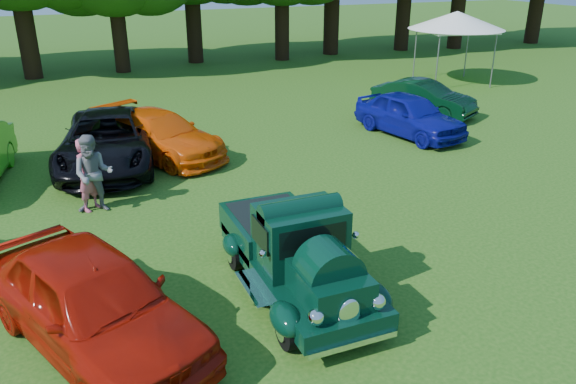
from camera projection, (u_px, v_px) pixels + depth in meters
name	position (u px, v px, depth m)	size (l,w,h in m)	color
ground	(265.00, 288.00, 10.31)	(120.00, 120.00, 0.00)	#1E5112
hero_pickup	(295.00, 253.00, 10.00)	(2.04, 4.38, 1.71)	black
red_convertible	(93.00, 301.00, 8.52)	(1.87, 4.64, 1.58)	#9C1206
back_car_black	(108.00, 140.00, 16.14)	(2.55, 5.53, 1.54)	black
back_car_orange	(160.00, 135.00, 16.90)	(1.91, 4.71, 1.37)	#EB5408
back_car_blue	(409.00, 115.00, 19.00)	(1.68, 4.18, 1.42)	#0C0F84
back_car_green	(423.00, 98.00, 21.53)	(1.38, 3.96, 1.30)	black
spectator_pink	(88.00, 175.00, 13.22)	(0.64, 0.42, 1.77)	#C85274
spectator_grey	(93.00, 174.00, 13.11)	(0.92, 0.71, 1.89)	slate
canopy_tent	(457.00, 21.00, 26.24)	(5.36, 5.36, 3.35)	white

